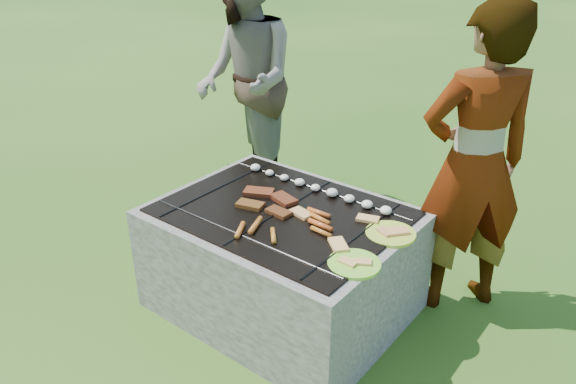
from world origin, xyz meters
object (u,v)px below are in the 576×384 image
at_px(plate_near, 354,264).
at_px(cook, 474,165).
at_px(fire_pit, 282,263).
at_px(bystander, 245,82).
at_px(plate_far, 391,234).

xyz_separation_m(plate_near, cook, (0.18, 0.85, 0.23)).
bearing_deg(fire_pit, cook, 41.95).
distance_m(plate_near, bystander, 2.07).
bearing_deg(plate_far, bystander, 153.79).
xyz_separation_m(plate_far, bystander, (-1.68, 0.83, 0.29)).
xyz_separation_m(plate_far, plate_near, (-0.00, -0.33, -0.00)).
height_order(plate_far, bystander, bystander).
xyz_separation_m(fire_pit, bystander, (-1.12, 0.97, 0.62)).
relative_size(plate_far, cook, 0.18).
distance_m(plate_far, bystander, 1.90).
height_order(fire_pit, plate_far, plate_far).
relative_size(fire_pit, plate_far, 4.19).
bearing_deg(fire_pit, plate_near, -18.67).
distance_m(cook, bystander, 1.89).
distance_m(fire_pit, plate_far, 0.67).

